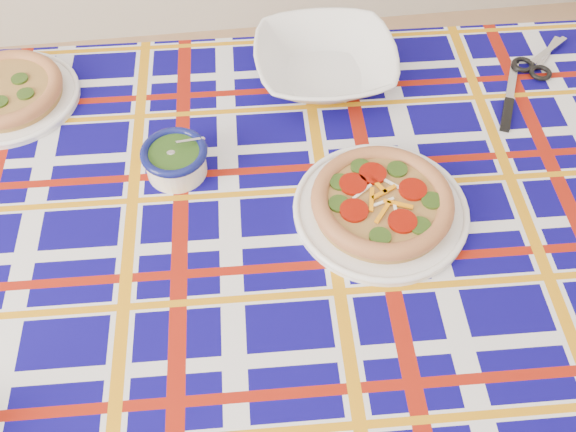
{
  "coord_description": "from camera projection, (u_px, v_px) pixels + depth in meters",
  "views": [
    {
      "loc": [
        0.32,
        -0.24,
        1.63
      ],
      "look_at": [
        0.4,
        0.42,
        0.77
      ],
      "focal_mm": 40.0,
      "sensor_mm": 36.0,
      "label": 1
    }
  ],
  "objects": [
    {
      "name": "dining_table",
      "position": [
        279.0,
        241.0,
        1.18
      ],
      "size": [
        1.63,
        1.06,
        0.74
      ],
      "rotation": [
        0.0,
        0.0,
        -0.05
      ],
      "color": "brown",
      "rests_on": "floor"
    },
    {
      "name": "tablecloth",
      "position": [
        279.0,
        233.0,
        1.16
      ],
      "size": [
        1.66,
        1.09,
        0.1
      ],
      "primitive_type": null,
      "rotation": [
        0.0,
        0.0,
        -0.05
      ],
      "color": "#0B0563",
      "rests_on": "dining_table"
    },
    {
      "name": "second_focaccia_plate",
      "position": [
        6.0,
        90.0,
        1.28
      ],
      "size": [
        0.3,
        0.3,
        0.05
      ],
      "primitive_type": null,
      "rotation": [
        0.0,
        0.0,
        -0.03
      ],
      "color": "#A7783B",
      "rests_on": "tablecloth"
    },
    {
      "name": "pesto_bowl",
      "position": [
        175.0,
        158.0,
        1.15
      ],
      "size": [
        0.14,
        0.14,
        0.07
      ],
      "primitive_type": null,
      "rotation": [
        0.0,
        0.0,
        -0.19
      ],
      "color": "#1B380F",
      "rests_on": "tablecloth"
    },
    {
      "name": "table_knife",
      "position": [
        512.0,
        82.0,
        1.32
      ],
      "size": [
        0.12,
        0.22,
        0.01
      ],
      "primitive_type": null,
      "rotation": [
        0.0,
        0.0,
        1.14
      ],
      "color": "silver",
      "rests_on": "tablecloth"
    },
    {
      "name": "serving_bowl",
      "position": [
        325.0,
        64.0,
        1.31
      ],
      "size": [
        0.3,
        0.3,
        0.07
      ],
      "primitive_type": "imported",
      "rotation": [
        0.0,
        0.0,
        -0.03
      ],
      "color": "white",
      "rests_on": "tablecloth"
    },
    {
      "name": "kitchen_scissors",
      "position": [
        548.0,
        51.0,
        1.38
      ],
      "size": [
        0.2,
        0.2,
        0.02
      ],
      "primitive_type": null,
      "rotation": [
        0.0,
        0.0,
        0.74
      ],
      "color": "silver",
      "rests_on": "tablecloth"
    },
    {
      "name": "main_focaccia_plate",
      "position": [
        382.0,
        202.0,
        1.1
      ],
      "size": [
        0.35,
        0.35,
        0.06
      ],
      "primitive_type": null,
      "rotation": [
        0.0,
        0.0,
        0.11
      ],
      "color": "#A7783B",
      "rests_on": "tablecloth"
    }
  ]
}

